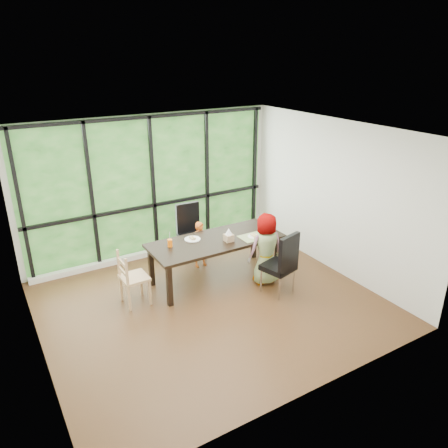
{
  "coord_description": "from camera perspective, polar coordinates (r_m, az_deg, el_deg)",
  "views": [
    {
      "loc": [
        -2.83,
        -5.13,
        3.73
      ],
      "look_at": [
        0.58,
        0.57,
        1.05
      ],
      "focal_mm": 34.5,
      "sensor_mm": 36.0,
      "label": 1
    }
  ],
  "objects": [
    {
      "name": "ground",
      "position": [
        6.94,
        -1.71,
        -10.53
      ],
      "size": [
        5.0,
        5.0,
        0.0
      ],
      "primitive_type": "plane",
      "color": "black",
      "rests_on": "ground"
    },
    {
      "name": "back_wall",
      "position": [
        8.25,
        -9.5,
        4.91
      ],
      "size": [
        5.0,
        0.0,
        5.0
      ],
      "primitive_type": "plane",
      "rotation": [
        1.57,
        0.0,
        0.0
      ],
      "color": "silver",
      "rests_on": "ground"
    },
    {
      "name": "foliage_backdrop",
      "position": [
        8.24,
        -9.45,
        4.87
      ],
      "size": [
        4.8,
        0.02,
        2.65
      ],
      "primitive_type": "cube",
      "color": "#1C4918",
      "rests_on": "back_wall"
    },
    {
      "name": "window_mullions",
      "position": [
        8.2,
        -9.34,
        4.8
      ],
      "size": [
        4.8,
        0.06,
        2.65
      ],
      "primitive_type": null,
      "color": "black",
      "rests_on": "back_wall"
    },
    {
      "name": "window_sill",
      "position": [
        8.63,
        -8.72,
        -3.53
      ],
      "size": [
        4.8,
        0.12,
        0.1
      ],
      "primitive_type": "cube",
      "color": "silver",
      "rests_on": "ground"
    },
    {
      "name": "dining_table",
      "position": [
        7.48,
        -1.05,
        -4.7
      ],
      "size": [
        2.36,
        1.11,
        0.75
      ],
      "primitive_type": "cube",
      "rotation": [
        0.0,
        0.0,
        -0.07
      ],
      "color": "black",
      "rests_on": "ground"
    },
    {
      "name": "chair_window_leather",
      "position": [
        8.13,
        -4.26,
        -1.2
      ],
      "size": [
        0.49,
        0.49,
        1.08
      ],
      "primitive_type": "cube",
      "rotation": [
        0.0,
        0.0,
        -0.06
      ],
      "color": "black",
      "rests_on": "ground"
    },
    {
      "name": "chair_interior_leather",
      "position": [
        7.05,
        7.2,
        -5.11
      ],
      "size": [
        0.56,
        0.56,
        1.08
      ],
      "primitive_type": "cube",
      "rotation": [
        0.0,
        0.0,
        3.4
      ],
      "color": "black",
      "rests_on": "ground"
    },
    {
      "name": "chair_end_beech",
      "position": [
        6.9,
        -11.8,
        -6.95
      ],
      "size": [
        0.41,
        0.43,
        0.9
      ],
      "primitive_type": "cube",
      "rotation": [
        0.0,
        0.0,
        1.59
      ],
      "color": "tan",
      "rests_on": "ground"
    },
    {
      "name": "child_toddler",
      "position": [
        7.9,
        -3.11,
        -2.71
      ],
      "size": [
        0.32,
        0.21,
        0.87
      ],
      "primitive_type": "imported",
      "rotation": [
        0.0,
        0.0,
        0.01
      ],
      "color": "#D55C1B",
      "rests_on": "ground"
    },
    {
      "name": "child_older",
      "position": [
        7.3,
        5.65,
        -3.29
      ],
      "size": [
        0.66,
        0.47,
        1.25
      ],
      "primitive_type": "imported",
      "rotation": [
        0.0,
        0.0,
        3.02
      ],
      "color": "gray",
      "rests_on": "ground"
    },
    {
      "name": "placemat",
      "position": [
        7.43,
        3.92,
        -1.7
      ],
      "size": [
        0.47,
        0.35,
        0.01
      ],
      "primitive_type": "cube",
      "color": "tan",
      "rests_on": "dining_table"
    },
    {
      "name": "plate_far",
      "position": [
        7.33,
        -4.2,
        -2.02
      ],
      "size": [
        0.27,
        0.27,
        0.02
      ],
      "primitive_type": "cylinder",
      "color": "white",
      "rests_on": "dining_table"
    },
    {
      "name": "plate_near",
      "position": [
        7.44,
        4.0,
        -1.65
      ],
      "size": [
        0.22,
        0.22,
        0.01
      ],
      "primitive_type": "cylinder",
      "color": "white",
      "rests_on": "dining_table"
    },
    {
      "name": "orange_cup",
      "position": [
        7.09,
        -7.18,
        -2.52
      ],
      "size": [
        0.08,
        0.08,
        0.13
      ],
      "primitive_type": "cylinder",
      "color": "orange",
      "rests_on": "dining_table"
    },
    {
      "name": "green_cup",
      "position": [
        7.57,
        6.17,
        -0.91
      ],
      "size": [
        0.07,
        0.07,
        0.11
      ],
      "primitive_type": "cylinder",
      "color": "green",
      "rests_on": "dining_table"
    },
    {
      "name": "white_mug",
      "position": [
        7.87,
        5.69,
        -0.02
      ],
      "size": [
        0.09,
        0.09,
        0.09
      ],
      "primitive_type": "cylinder",
      "color": "white",
      "rests_on": "dining_table"
    },
    {
      "name": "tissue_box",
      "position": [
        7.23,
        0.63,
        -1.83
      ],
      "size": [
        0.14,
        0.14,
        0.12
      ],
      "primitive_type": "cube",
      "color": "tan",
      "rests_on": "dining_table"
    },
    {
      "name": "crepe_rolls_far",
      "position": [
        7.32,
        -4.2,
        -1.83
      ],
      "size": [
        0.1,
        0.12,
        0.04
      ],
      "primitive_type": null,
      "color": "tan",
      "rests_on": "plate_far"
    },
    {
      "name": "crepe_rolls_near",
      "position": [
        7.43,
        4.01,
        -1.48
      ],
      "size": [
        0.1,
        0.12,
        0.04
      ],
      "primitive_type": null,
      "color": "tan",
      "rests_on": "plate_near"
    },
    {
      "name": "straw_white",
      "position": [
        7.05,
        -7.22,
        -1.75
      ],
      "size": [
        0.01,
        0.04,
        0.2
      ],
      "primitive_type": "cylinder",
      "rotation": [
        0.14,
        0.0,
        0.0
      ],
      "color": "white",
      "rests_on": "orange_cup"
    },
    {
      "name": "straw_pink",
      "position": [
        7.53,
        6.2,
        -0.25
      ],
      "size": [
        0.01,
        0.04,
        0.2
      ],
      "primitive_type": "cylinder",
      "rotation": [
        0.14,
        0.0,
        0.0
      ],
      "color": "pink",
      "rests_on": "green_cup"
    },
    {
      "name": "tissue",
      "position": [
        7.19,
        0.64,
        -0.99
      ],
      "size": [
        0.12,
        0.12,
        0.11
      ],
      "primitive_type": "cone",
      "color": "white",
      "rests_on": "tissue_box"
    }
  ]
}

